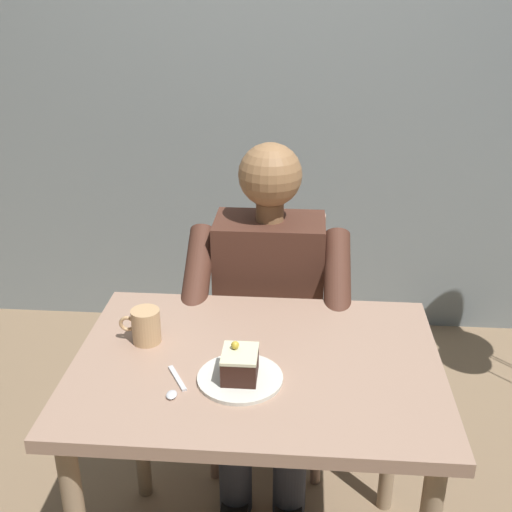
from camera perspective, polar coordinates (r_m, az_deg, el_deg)
name	(u,v)px	position (r m, az deg, el deg)	size (l,w,h in m)	color
cafe_rear_panel	(285,15)	(2.99, 2.59, 20.75)	(6.40, 0.12, 3.00)	gray
dining_table	(257,394)	(1.73, 0.09, -12.25)	(0.95, 0.69, 0.76)	tan
chair	(270,327)	(2.35, 1.28, -6.38)	(0.42, 0.42, 0.88)	tan
seated_person	(268,318)	(2.13, 1.04, -5.59)	(0.53, 0.58, 1.19)	#4B2A1F
dessert_plate	(240,378)	(1.59, -1.43, -10.89)	(0.21, 0.21, 0.01)	silver
cake_slice	(240,364)	(1.57, -1.46, -9.67)	(0.09, 0.10, 0.09)	#341B14
coffee_cup	(145,325)	(1.74, -9.88, -6.14)	(0.11, 0.08, 0.10)	tan
dessert_spoon	(174,387)	(1.57, -7.34, -11.56)	(0.06, 0.14, 0.01)	silver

